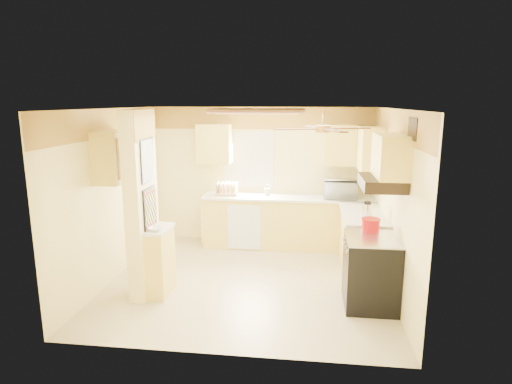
# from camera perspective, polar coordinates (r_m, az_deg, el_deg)

# --- Properties ---
(floor) EXTENTS (4.00, 4.00, 0.00)m
(floor) POSITION_cam_1_polar(r_m,az_deg,el_deg) (6.45, -1.06, -11.75)
(floor) COLOR tan
(floor) RESTS_ON ground
(ceiling) EXTENTS (4.00, 4.00, 0.00)m
(ceiling) POSITION_cam_1_polar(r_m,az_deg,el_deg) (5.91, -1.16, 11.05)
(ceiling) COLOR white
(ceiling) RESTS_ON wall_back
(wall_back) EXTENTS (4.00, 0.00, 4.00)m
(wall_back) POSITION_cam_1_polar(r_m,az_deg,el_deg) (7.91, 0.83, 2.19)
(wall_back) COLOR #FFED9B
(wall_back) RESTS_ON floor
(wall_front) EXTENTS (4.00, 0.00, 4.00)m
(wall_front) POSITION_cam_1_polar(r_m,az_deg,el_deg) (4.25, -4.73, -6.52)
(wall_front) COLOR #FFED9B
(wall_front) RESTS_ON floor
(wall_left) EXTENTS (0.00, 3.80, 3.80)m
(wall_left) POSITION_cam_1_polar(r_m,az_deg,el_deg) (6.64, -18.47, -0.35)
(wall_left) COLOR #FFED9B
(wall_left) RESTS_ON floor
(wall_right) EXTENTS (0.00, 3.80, 3.80)m
(wall_right) POSITION_cam_1_polar(r_m,az_deg,el_deg) (6.11, 17.80, -1.32)
(wall_right) COLOR #FFED9B
(wall_right) RESTS_ON floor
(wallpaper_border) EXTENTS (4.00, 0.02, 0.40)m
(wallpaper_border) POSITION_cam_1_polar(r_m,az_deg,el_deg) (7.78, 0.84, 9.81)
(wallpaper_border) COLOR #FAC349
(wallpaper_border) RESTS_ON wall_back
(partition_column) EXTENTS (0.20, 0.70, 2.50)m
(partition_column) POSITION_cam_1_polar(r_m,az_deg,el_deg) (5.89, -15.01, -1.65)
(partition_column) COLOR #FFED9B
(partition_column) RESTS_ON floor
(partition_ledge) EXTENTS (0.25, 0.55, 0.90)m
(partition_ledge) POSITION_cam_1_polar(r_m,az_deg,el_deg) (6.04, -12.64, -9.12)
(partition_ledge) COLOR #E3D15D
(partition_ledge) RESTS_ON floor
(ledge_top) EXTENTS (0.28, 0.58, 0.04)m
(ledge_top) POSITION_cam_1_polar(r_m,az_deg,el_deg) (5.89, -12.85, -4.85)
(ledge_top) COLOR white
(ledge_top) RESTS_ON partition_ledge
(lower_cabinets_back) EXTENTS (3.00, 0.60, 0.90)m
(lower_cabinets_back) POSITION_cam_1_polar(r_m,az_deg,el_deg) (7.76, 4.26, -4.11)
(lower_cabinets_back) COLOR #E3D15D
(lower_cabinets_back) RESTS_ON floor
(lower_cabinets_right) EXTENTS (0.60, 1.40, 0.90)m
(lower_cabinets_right) POSITION_cam_1_polar(r_m,az_deg,el_deg) (6.85, 13.98, -6.64)
(lower_cabinets_right) COLOR #E3D15D
(lower_cabinets_right) RESTS_ON floor
(countertop_back) EXTENTS (3.04, 0.64, 0.04)m
(countertop_back) POSITION_cam_1_polar(r_m,az_deg,el_deg) (7.63, 4.31, -0.74)
(countertop_back) COLOR white
(countertop_back) RESTS_ON lower_cabinets_back
(countertop_right) EXTENTS (0.64, 1.44, 0.04)m
(countertop_right) POSITION_cam_1_polar(r_m,az_deg,el_deg) (6.72, 14.10, -2.84)
(countertop_right) COLOR white
(countertop_right) RESTS_ON lower_cabinets_right
(dishwasher_panel) EXTENTS (0.58, 0.02, 0.80)m
(dishwasher_panel) POSITION_cam_1_polar(r_m,az_deg,el_deg) (7.53, -1.59, -4.72)
(dishwasher_panel) COLOR white
(dishwasher_panel) RESTS_ON lower_cabinets_back
(window) EXTENTS (0.92, 0.02, 1.02)m
(window) POSITION_cam_1_polar(r_m,az_deg,el_deg) (7.88, -0.99, 4.36)
(window) COLOR white
(window) RESTS_ON wall_back
(upper_cab_back_left) EXTENTS (0.60, 0.35, 0.70)m
(upper_cab_back_left) POSITION_cam_1_polar(r_m,az_deg,el_deg) (7.79, -5.56, 6.44)
(upper_cab_back_left) COLOR #E3D15D
(upper_cab_back_left) RESTS_ON wall_back
(upper_cab_back_right) EXTENTS (0.90, 0.35, 0.70)m
(upper_cab_back_right) POSITION_cam_1_polar(r_m,az_deg,el_deg) (7.64, 12.40, 6.11)
(upper_cab_back_right) COLOR #E3D15D
(upper_cab_back_right) RESTS_ON wall_back
(upper_cab_right) EXTENTS (0.35, 1.00, 0.70)m
(upper_cab_right) POSITION_cam_1_polar(r_m,az_deg,el_deg) (7.20, 14.93, 5.64)
(upper_cab_right) COLOR #E3D15D
(upper_cab_right) RESTS_ON wall_right
(upper_cab_left_wall) EXTENTS (0.35, 0.75, 0.70)m
(upper_cab_left_wall) POSITION_cam_1_polar(r_m,az_deg,el_deg) (6.24, -18.35, 4.51)
(upper_cab_left_wall) COLOR #E3D15D
(upper_cab_left_wall) RESTS_ON wall_left
(upper_cab_over_stove) EXTENTS (0.35, 0.76, 0.52)m
(upper_cab_over_stove) POSITION_cam_1_polar(r_m,az_deg,el_deg) (5.43, 17.51, 4.59)
(upper_cab_over_stove) COLOR #E3D15D
(upper_cab_over_stove) RESTS_ON wall_right
(stove) EXTENTS (0.68, 0.77, 0.92)m
(stove) POSITION_cam_1_polar(r_m,az_deg,el_deg) (5.77, 15.03, -10.17)
(stove) COLOR black
(stove) RESTS_ON floor
(range_hood) EXTENTS (0.50, 0.76, 0.14)m
(range_hood) POSITION_cam_1_polar(r_m,az_deg,el_deg) (5.46, 16.42, 1.19)
(range_hood) COLOR black
(range_hood) RESTS_ON upper_cab_over_stove
(poster_menu) EXTENTS (0.02, 0.42, 0.57)m
(poster_menu) POSITION_cam_1_polar(r_m,az_deg,el_deg) (5.74, -14.30, 4.14)
(poster_menu) COLOR black
(poster_menu) RESTS_ON partition_column
(poster_nashville) EXTENTS (0.02, 0.42, 0.57)m
(poster_nashville) POSITION_cam_1_polar(r_m,az_deg,el_deg) (5.86, -13.97, -2.17)
(poster_nashville) COLOR black
(poster_nashville) RESTS_ON partition_column
(ceiling_light_panel) EXTENTS (1.35, 0.95, 0.06)m
(ceiling_light_panel) POSITION_cam_1_polar(r_m,az_deg,el_deg) (6.39, 0.39, 10.73)
(ceiling_light_panel) COLOR brown
(ceiling_light_panel) RESTS_ON ceiling
(ceiling_fan) EXTENTS (1.15, 1.15, 0.26)m
(ceiling_fan) POSITION_cam_1_polar(r_m,az_deg,el_deg) (5.16, 8.91, 8.39)
(ceiling_fan) COLOR gold
(ceiling_fan) RESTS_ON ceiling
(vent_grate) EXTENTS (0.02, 0.40, 0.25)m
(vent_grate) POSITION_cam_1_polar(r_m,az_deg,el_deg) (5.09, 20.19, 7.92)
(vent_grate) COLOR black
(vent_grate) RESTS_ON wall_right
(microwave) EXTENTS (0.57, 0.39, 0.31)m
(microwave) POSITION_cam_1_polar(r_m,az_deg,el_deg) (7.58, 11.22, 0.34)
(microwave) COLOR white
(microwave) RESTS_ON countertop_back
(bowl) EXTENTS (0.20, 0.20, 0.05)m
(bowl) POSITION_cam_1_polar(r_m,az_deg,el_deg) (5.76, -13.24, -4.82)
(bowl) COLOR white
(bowl) RESTS_ON ledge_top
(dutch_oven) EXTENTS (0.25, 0.25, 0.17)m
(dutch_oven) POSITION_cam_1_polar(r_m,az_deg,el_deg) (5.87, 15.04, -4.21)
(dutch_oven) COLOR #B00C10
(dutch_oven) RESTS_ON stove
(kettle) EXTENTS (0.15, 0.15, 0.23)m
(kettle) POSITION_cam_1_polar(r_m,az_deg,el_deg) (6.43, 14.59, -2.33)
(kettle) COLOR silver
(kettle) RESTS_ON countertop_right
(dish_rack) EXTENTS (0.40, 0.31, 0.22)m
(dish_rack) POSITION_cam_1_polar(r_m,az_deg,el_deg) (7.75, -3.93, 0.23)
(dish_rack) COLOR tan
(dish_rack) RESTS_ON countertop_back
(utensil_crock) EXTENTS (0.10, 0.10, 0.19)m
(utensil_crock) POSITION_cam_1_polar(r_m,az_deg,el_deg) (7.70, 1.50, 0.05)
(utensil_crock) COLOR white
(utensil_crock) RESTS_ON countertop_back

